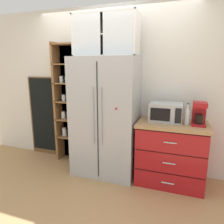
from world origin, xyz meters
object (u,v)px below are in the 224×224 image
object	(u,v)px
refrigerator	(106,117)
bottle_clear	(187,115)
microwave	(166,112)
coffee_maker	(199,113)
chalkboard_menu	(45,116)
mug_charcoal	(173,118)

from	to	relation	value
refrigerator	bottle_clear	size ratio (longest dim) A/B	6.20
microwave	refrigerator	bearing A→B (deg)	-175.56
coffee_maker	chalkboard_menu	bearing A→B (deg)	174.32
bottle_clear	microwave	bearing A→B (deg)	165.83
chalkboard_menu	bottle_clear	bearing A→B (deg)	-6.69
mug_charcoal	chalkboard_menu	bearing A→B (deg)	175.31
refrigerator	mug_charcoal	distance (m)	0.98
microwave	bottle_clear	world-z (taller)	bottle_clear
refrigerator	bottle_clear	world-z (taller)	refrigerator
coffee_maker	microwave	bearing A→B (deg)	174.39
microwave	bottle_clear	size ratio (longest dim) A/B	1.54
microwave	mug_charcoal	bearing A→B (deg)	16.27
microwave	chalkboard_menu	xyz separation A→B (m)	(-2.20, 0.22, -0.29)
chalkboard_menu	mug_charcoal	bearing A→B (deg)	-4.69
bottle_clear	chalkboard_menu	world-z (taller)	chalkboard_menu
coffee_maker	bottle_clear	size ratio (longest dim) A/B	1.08
bottle_clear	chalkboard_menu	xyz separation A→B (m)	(-2.49, 0.29, -0.28)
bottle_clear	chalkboard_menu	size ratio (longest dim) A/B	0.20
refrigerator	microwave	world-z (taller)	refrigerator
microwave	coffee_maker	xyz separation A→B (m)	(0.43, -0.04, 0.03)
microwave	coffee_maker	size ratio (longest dim) A/B	1.42
microwave	coffee_maker	distance (m)	0.43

